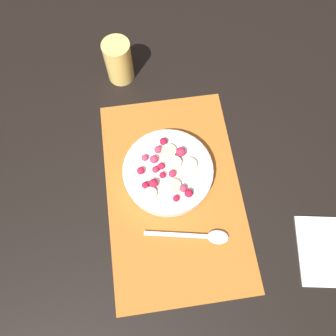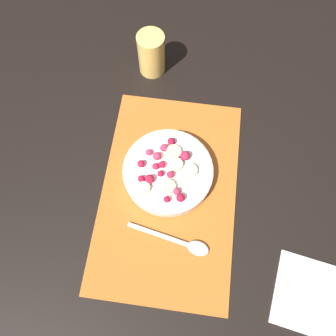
{
  "view_description": "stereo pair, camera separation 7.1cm",
  "coord_description": "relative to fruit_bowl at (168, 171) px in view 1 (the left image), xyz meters",
  "views": [
    {
      "loc": [
        0.21,
        -0.04,
        0.7
      ],
      "look_at": [
        -0.04,
        -0.01,
        0.05
      ],
      "focal_mm": 35.0,
      "sensor_mm": 36.0,
      "label": 1
    },
    {
      "loc": [
        0.21,
        0.03,
        0.7
      ],
      "look_at": [
        -0.04,
        -0.01,
        0.05
      ],
      "focal_mm": 35.0,
      "sensor_mm": 36.0,
      "label": 2
    }
  ],
  "objects": [
    {
      "name": "ground_plane",
      "position": [
        0.04,
        0.01,
        -0.03
      ],
      "size": [
        3.0,
        3.0,
        0.0
      ],
      "primitive_type": "plane",
      "color": "black"
    },
    {
      "name": "placemat",
      "position": [
        0.04,
        0.01,
        -0.02
      ],
      "size": [
        0.48,
        0.3,
        0.01
      ],
      "color": "#B26023",
      "rests_on": "ground_plane"
    },
    {
      "name": "fruit_bowl",
      "position": [
        0.0,
        0.0,
        0.0
      ],
      "size": [
        0.2,
        0.2,
        0.05
      ],
      "color": "white",
      "rests_on": "placemat"
    },
    {
      "name": "spoon",
      "position": [
        0.15,
        0.06,
        -0.02
      ],
      "size": [
        0.05,
        0.18,
        0.01
      ],
      "rotation": [
        0.0,
        0.0,
        7.66
      ],
      "color": "silver",
      "rests_on": "placemat"
    },
    {
      "name": "drinking_glass",
      "position": [
        -0.29,
        -0.08,
        0.03
      ],
      "size": [
        0.07,
        0.07,
        0.11
      ],
      "color": "#F4CC66",
      "rests_on": "ground_plane"
    },
    {
      "name": "napkin",
      "position": [
        0.22,
        0.32,
        -0.02
      ],
      "size": [
        0.17,
        0.16,
        0.01
      ],
      "color": "white",
      "rests_on": "ground_plane"
    }
  ]
}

